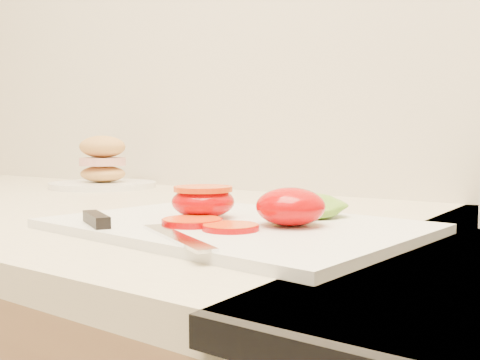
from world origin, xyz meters
The scene contains 8 objects.
cutting_board centered at (0.02, 1.59, 0.94)m, with size 0.38×0.28×0.01m, color silver.
tomato_half_dome centered at (0.09, 1.60, 0.96)m, with size 0.07×0.07×0.04m, color #CD0200.
tomato_half_cut centered at (-0.02, 1.59, 0.96)m, with size 0.07×0.07×0.04m.
tomato_slice_0 centered at (0.00, 1.54, 0.94)m, with size 0.06×0.06×0.01m, color orange.
tomato_slice_1 centered at (0.05, 1.54, 0.94)m, with size 0.05×0.05×0.01m, color orange.
lettuce_leaf_0 centered at (0.06, 1.67, 0.95)m, with size 0.11×0.08×0.02m, color #86B32F.
knife centered at (-0.03, 1.48, 0.94)m, with size 0.23×0.08×0.01m.
sandwich_plate centered at (-0.54, 1.88, 0.97)m, with size 0.22×0.22×0.11m.
Camera 1 is at (0.36, 1.12, 1.03)m, focal length 40.00 mm.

